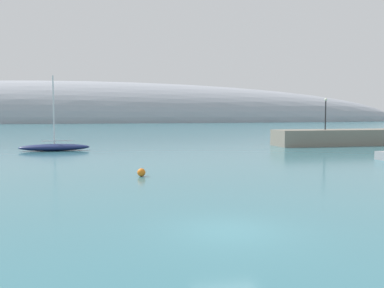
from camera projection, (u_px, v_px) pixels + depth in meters
water at (230, 231)px, 14.60m from camera, size 600.00×600.00×0.00m
breakwater_rocks at (350, 137)px, 54.43m from camera, size 20.81×4.48×2.07m
distant_ridge at (75, 122)px, 194.76m from camera, size 347.90×54.00×38.73m
sailboat_navy_near_shore at (54, 147)px, 45.93m from camera, size 7.66×2.08×8.37m
mooring_buoy_orange at (141, 172)px, 27.25m from camera, size 0.55×0.55×0.55m
harbor_lamp_post at (326, 110)px, 53.28m from camera, size 0.36×0.36×4.11m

